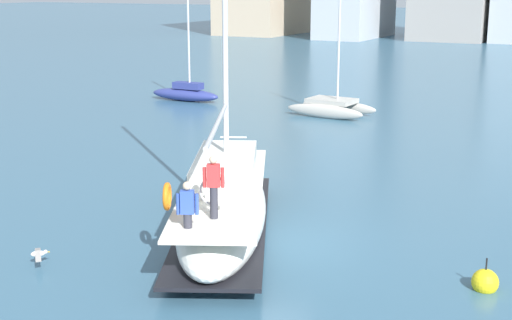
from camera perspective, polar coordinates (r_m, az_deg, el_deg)
The scene contains 6 objects.
ground_plane at distance 20.18m, azimuth 0.50°, elevation -6.62°, with size 400.00×400.00×0.00m, color #38607A.
main_sailboat at distance 20.61m, azimuth -2.57°, elevation -3.56°, with size 6.30×9.70×11.87m.
moored_sloop_near at distance 39.62m, azimuth 6.02°, elevation 4.29°, with size 4.71×2.60×6.99m.
moored_sloop_far at distance 44.68m, azimuth -5.61°, elevation 5.35°, with size 4.70×1.11×7.32m.
seagull at distance 19.33m, azimuth -16.84°, elevation -7.10°, with size 0.79×0.79×0.16m.
mooring_buoy at distance 18.05m, azimuth 17.69°, elevation -9.20°, with size 0.64×0.64×0.92m.
Camera 1 is at (8.57, -16.86, 7.05)m, focal length 50.50 mm.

